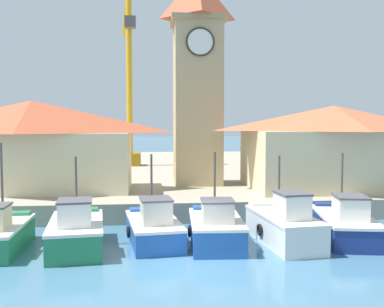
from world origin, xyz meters
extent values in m
plane|color=teal|center=(0.00, 0.00, 0.00)|extent=(300.00, 300.00, 0.00)
cube|color=#9E937F|center=(0.00, 26.54, 0.54)|extent=(120.00, 40.00, 1.08)
cube|color=#237A4C|center=(-7.60, 2.46, 0.49)|extent=(1.95, 4.33, 0.98)
cube|color=#237A4C|center=(-7.64, 4.36, 1.10)|extent=(1.59, 0.64, 0.24)
cylinder|color=#4C4742|center=(-7.61, 3.00, 2.74)|extent=(0.10, 0.10, 3.30)
cube|color=#237A4C|center=(-4.53, 2.44, 0.53)|extent=(2.58, 4.81, 1.06)
cube|color=#237A4C|center=(-4.75, 4.48, 1.18)|extent=(1.83, 0.79, 0.24)
cube|color=silver|center=(-4.53, 2.44, 1.11)|extent=(2.64, 4.88, 0.12)
cube|color=silver|center=(-4.44, 1.64, 1.64)|extent=(1.40, 1.51, 0.95)
cube|color=#4C4C51|center=(-4.44, 1.64, 2.16)|extent=(1.48, 1.60, 0.08)
cylinder|color=#4C4742|center=(-4.59, 3.01, 2.48)|extent=(0.10, 0.10, 2.62)
torus|color=black|center=(-5.67, 2.54, 0.53)|extent=(0.18, 0.53, 0.52)
cube|color=#2356A8|center=(-1.34, 3.16, 0.45)|extent=(2.56, 4.79, 0.91)
cube|color=#2356A8|center=(-1.60, 5.18, 1.03)|extent=(1.76, 0.81, 0.24)
cube|color=silver|center=(-1.34, 3.16, 0.96)|extent=(2.63, 4.86, 0.12)
cube|color=#B2ADA3|center=(-1.24, 2.37, 1.51)|extent=(1.36, 1.51, 0.98)
cube|color=#4C4C51|center=(-1.24, 2.37, 2.04)|extent=(1.45, 1.60, 0.08)
cylinder|color=#4C4742|center=(-1.41, 3.73, 2.42)|extent=(0.10, 0.10, 2.80)
torus|color=black|center=(-2.44, 3.25, 0.45)|extent=(0.18, 0.53, 0.52)
cube|color=#2356A8|center=(1.32, 2.59, 0.52)|extent=(2.34, 4.51, 1.04)
cube|color=#2356A8|center=(1.43, 4.54, 1.16)|extent=(1.81, 0.70, 0.24)
cube|color=silver|center=(1.32, 2.59, 1.09)|extent=(2.41, 4.57, 0.12)
cube|color=#B2ADA3|center=(1.27, 1.82, 1.57)|extent=(1.33, 1.39, 0.84)
cube|color=#4C4C51|center=(1.27, 1.82, 2.03)|extent=(1.41, 1.47, 0.08)
cylinder|color=#4C4742|center=(1.35, 3.14, 2.55)|extent=(0.10, 0.10, 2.79)
torus|color=black|center=(0.20, 2.88, 0.52)|extent=(0.15, 0.53, 0.52)
cube|color=silver|center=(4.26, 2.45, 0.59)|extent=(2.32, 4.91, 1.17)
cube|color=silver|center=(4.05, 4.57, 1.29)|extent=(1.63, 0.75, 0.24)
cube|color=silver|center=(4.26, 2.45, 1.22)|extent=(2.39, 4.98, 0.12)
cube|color=silver|center=(4.35, 1.62, 1.78)|extent=(1.25, 1.53, 1.00)
cube|color=#4C4C51|center=(4.35, 1.62, 2.32)|extent=(1.34, 1.62, 0.08)
cylinder|color=#4C4742|center=(4.21, 3.04, 2.53)|extent=(0.10, 0.10, 2.49)
torus|color=black|center=(3.23, 2.59, 0.59)|extent=(0.17, 0.53, 0.52)
cube|color=navy|center=(7.22, 2.94, 0.48)|extent=(2.91, 5.37, 0.97)
cube|color=navy|center=(7.62, 5.20, 1.09)|extent=(1.83, 0.90, 0.24)
cube|color=silver|center=(7.22, 2.94, 1.02)|extent=(2.98, 5.44, 0.12)
cube|color=silver|center=(7.07, 2.07, 1.55)|extent=(1.48, 1.72, 0.95)
cube|color=#4C4C51|center=(7.07, 2.07, 2.07)|extent=(1.58, 1.81, 0.08)
cylinder|color=#4C4742|center=(7.33, 3.57, 2.45)|extent=(0.10, 0.10, 2.75)
torus|color=black|center=(6.17, 3.39, 0.48)|extent=(0.21, 0.53, 0.52)
cube|color=tan|center=(1.75, 13.79, 6.40)|extent=(3.09, 3.09, 10.64)
cube|color=#9C865F|center=(1.75, 13.79, 11.87)|extent=(3.59, 3.59, 0.30)
cylinder|color=white|center=(1.75, 12.19, 10.27)|extent=(1.70, 0.12, 1.70)
torus|color=#332D23|center=(1.75, 12.15, 10.27)|extent=(1.82, 0.12, 1.82)
cube|color=beige|center=(-8.53, 11.70, 2.85)|extent=(11.67, 5.12, 3.53)
pyramid|color=#B25133|center=(-8.53, 11.70, 5.57)|extent=(12.07, 5.52, 1.93)
cube|color=beige|center=(10.13, 11.15, 2.90)|extent=(10.55, 6.73, 3.64)
pyramid|color=#C1603D|center=(10.13, 11.15, 5.50)|extent=(10.95, 7.13, 1.56)
cube|color=#976E11|center=(-3.30, 27.15, 1.68)|extent=(2.00, 2.00, 1.20)
cylinder|color=gold|center=(-3.30, 27.15, 9.51)|extent=(0.56, 0.56, 14.45)
cylinder|color=gold|center=(-3.70, 29.95, 16.15)|extent=(1.19, 5.83, 3.47)
cube|color=#4C4C4C|center=(-3.12, 25.94, 14.37)|extent=(1.00, 1.00, 1.00)
camera|label=1|loc=(-1.53, -16.19, 5.23)|focal=42.00mm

